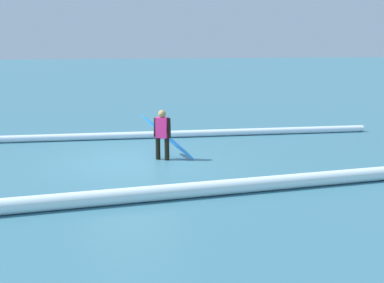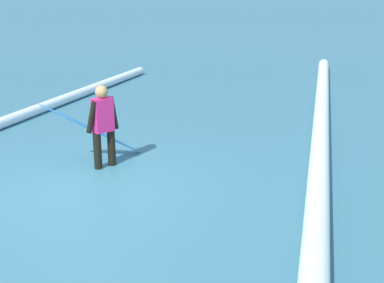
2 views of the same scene
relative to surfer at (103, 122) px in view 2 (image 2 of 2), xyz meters
name	(u,v)px [view 2 (image 2 of 2)]	position (x,y,z in m)	size (l,w,h in m)	color
ground_plane	(82,188)	(0.96, 0.09, -0.81)	(186.24, 186.24, 0.00)	teal
surfer	(103,122)	(0.00, 0.00, 0.00)	(0.46, 0.42, 1.45)	black
surfboard	(92,129)	(-0.21, -0.33, -0.21)	(1.56, 1.43, 1.22)	#268CE5
wave_crest_midground	(319,164)	(-0.85, 3.59, -0.64)	(0.34, 0.34, 20.73)	white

